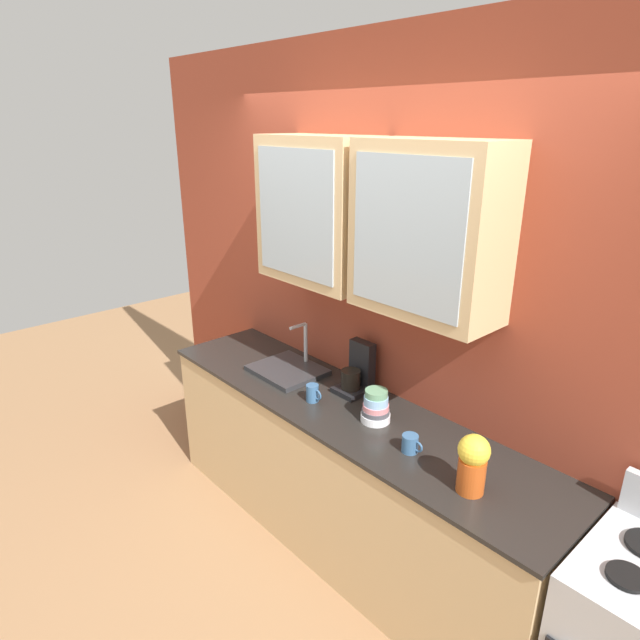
{
  "coord_description": "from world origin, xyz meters",
  "views": [
    {
      "loc": [
        1.83,
        -1.81,
        2.35
      ],
      "look_at": [
        -0.19,
        0.0,
        1.34
      ],
      "focal_mm": 30.26,
      "sensor_mm": 36.0,
      "label": 1
    }
  ],
  "objects_px": {
    "vase": "(473,462)",
    "coffee_maker": "(357,373)",
    "sink_faucet": "(288,369)",
    "bowl_stack": "(376,407)",
    "cup_near_sink": "(313,393)",
    "cup_near_bowls": "(410,444)"
  },
  "relations": [
    {
      "from": "bowl_stack",
      "to": "coffee_maker",
      "type": "distance_m",
      "value": 0.34
    },
    {
      "from": "cup_near_sink",
      "to": "cup_near_bowls",
      "type": "distance_m",
      "value": 0.67
    },
    {
      "from": "cup_near_sink",
      "to": "coffee_maker",
      "type": "bearing_deg",
      "value": 75.18
    },
    {
      "from": "sink_faucet",
      "to": "cup_near_bowls",
      "type": "bearing_deg",
      "value": -5.82
    },
    {
      "from": "bowl_stack",
      "to": "coffee_maker",
      "type": "relative_size",
      "value": 0.6
    },
    {
      "from": "sink_faucet",
      "to": "cup_near_sink",
      "type": "xyz_separation_m",
      "value": [
        0.37,
        -0.13,
        0.03
      ]
    },
    {
      "from": "vase",
      "to": "coffee_maker",
      "type": "xyz_separation_m",
      "value": [
        -0.94,
        0.29,
        -0.03
      ]
    },
    {
      "from": "vase",
      "to": "bowl_stack",
      "type": "bearing_deg",
      "value": 169.35
    },
    {
      "from": "sink_faucet",
      "to": "cup_near_sink",
      "type": "height_order",
      "value": "sink_faucet"
    },
    {
      "from": "sink_faucet",
      "to": "bowl_stack",
      "type": "xyz_separation_m",
      "value": [
        0.74,
        -0.02,
        0.06
      ]
    },
    {
      "from": "sink_faucet",
      "to": "cup_near_sink",
      "type": "bearing_deg",
      "value": -18.68
    },
    {
      "from": "vase",
      "to": "cup_near_sink",
      "type": "xyz_separation_m",
      "value": [
        -1.01,
        0.02,
        -0.09
      ]
    },
    {
      "from": "sink_faucet",
      "to": "bowl_stack",
      "type": "relative_size",
      "value": 2.38
    },
    {
      "from": "vase",
      "to": "cup_near_bowls",
      "type": "height_order",
      "value": "vase"
    },
    {
      "from": "sink_faucet",
      "to": "cup_near_bowls",
      "type": "xyz_separation_m",
      "value": [
        1.04,
        -0.11,
        0.02
      ]
    },
    {
      "from": "cup_near_sink",
      "to": "cup_near_bowls",
      "type": "bearing_deg",
      "value": 1.73
    },
    {
      "from": "sink_faucet",
      "to": "bowl_stack",
      "type": "bearing_deg",
      "value": -1.66
    },
    {
      "from": "cup_near_sink",
      "to": "coffee_maker",
      "type": "height_order",
      "value": "coffee_maker"
    },
    {
      "from": "sink_faucet",
      "to": "bowl_stack",
      "type": "height_order",
      "value": "sink_faucet"
    },
    {
      "from": "sink_faucet",
      "to": "vase",
      "type": "distance_m",
      "value": 1.4
    },
    {
      "from": "cup_near_sink",
      "to": "bowl_stack",
      "type": "bearing_deg",
      "value": 15.79
    },
    {
      "from": "sink_faucet",
      "to": "vase",
      "type": "xyz_separation_m",
      "value": [
        1.39,
        -0.14,
        0.12
      ]
    }
  ]
}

